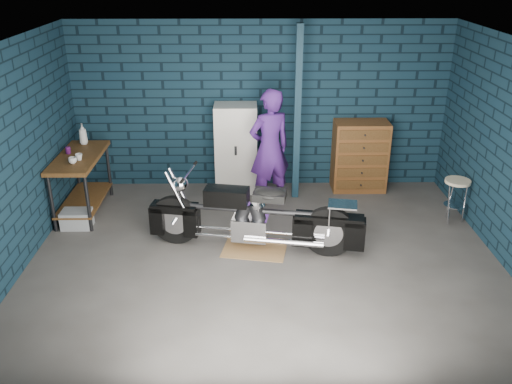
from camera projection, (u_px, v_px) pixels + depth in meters
ground at (264, 258)px, 6.98m from camera, size 6.00×6.00×0.00m
room_walls at (264, 103)px, 6.72m from camera, size 6.02×5.01×2.71m
support_post at (297, 115)px, 8.23m from camera, size 0.10×0.10×2.70m
workbench at (82, 184)px, 8.06m from camera, size 0.60×1.40×0.91m
drip_mat at (255, 248)px, 7.22m from camera, size 0.92×0.76×0.01m
motorcycle at (255, 213)px, 7.01m from camera, size 2.49×1.08×1.06m
person at (270, 149)px, 8.14m from camera, size 0.79×0.68×1.83m
storage_bin at (77, 219)px, 7.74m from camera, size 0.41×0.29×0.26m
locker at (236, 149)px, 8.73m from camera, size 0.67×0.48×1.44m
tool_chest at (360, 156)px, 8.81m from camera, size 0.86×0.48×1.15m
shop_stool at (455, 201)px, 7.82m from camera, size 0.48×0.48×0.66m
cup_a at (73, 160)px, 7.56m from camera, size 0.13×0.13×0.09m
cup_b at (79, 157)px, 7.68m from camera, size 0.12×0.12×0.10m
mug_purple at (68, 150)px, 7.94m from camera, size 0.10×0.10×0.10m
bottle at (83, 134)px, 8.30m from camera, size 0.16×0.16×0.32m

